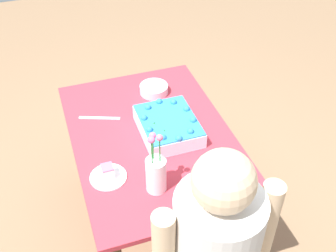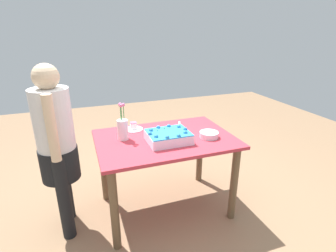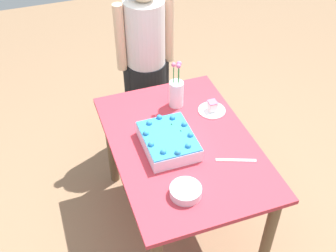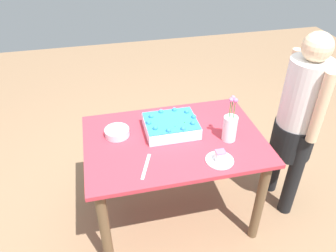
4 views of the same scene
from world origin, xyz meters
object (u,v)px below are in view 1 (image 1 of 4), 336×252
Objects in this scene: serving_plate_with_slice at (108,175)px; fruit_bowl at (154,89)px; flower_vase at (156,173)px; sheet_cake at (168,126)px; cake_knife at (99,118)px.

serving_plate_with_slice is 1.05× the size of fruit_bowl.
flower_vase is 1.95× the size of fruit_bowl.
cake_knife is at bearing 53.66° from sheet_cake.
sheet_cake reaches higher than cake_knife.
cake_knife is at bearing 13.82° from flower_vase.
fruit_bowl is at bearing 41.58° from cake_knife.
sheet_cake is 0.41m from flower_vase.
cake_knife is 0.64m from flower_vase.
fruit_bowl is at bearing -34.79° from serving_plate_with_slice.
fruit_bowl is at bearing -5.40° from sheet_cake.
flower_vase is at bearing -124.76° from serving_plate_with_slice.
serving_plate_with_slice is at bearing 55.24° from flower_vase.
sheet_cake reaches higher than fruit_bowl.
cake_knife is at bearing -6.36° from serving_plate_with_slice.
serving_plate_with_slice is at bearing 119.95° from sheet_cake.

